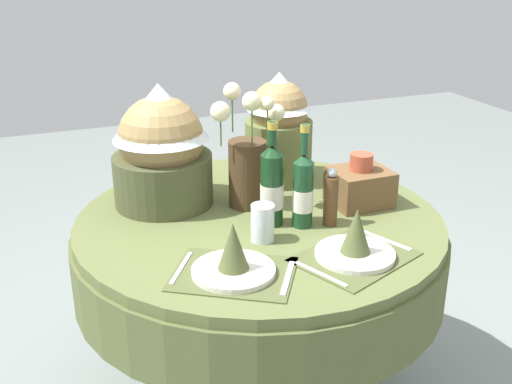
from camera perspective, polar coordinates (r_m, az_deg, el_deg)
dining_table at (r=2.22m, az=0.30°, el=-5.96°), size 1.28×1.28×0.76m
place_setting_left at (r=1.77m, az=-2.08°, el=-6.18°), size 0.43×0.40×0.16m
place_setting_right at (r=1.88m, az=9.05°, el=-4.65°), size 0.41×0.37×0.16m
flower_vase at (r=2.18m, az=-0.86°, el=3.00°), size 0.26×0.24×0.42m
wine_bottle_left at (r=2.04m, az=4.31°, el=0.20°), size 0.07×0.07×0.35m
wine_bottle_right at (r=2.04m, az=1.46°, el=0.61°), size 0.08×0.08×0.35m
tumbler_near_left at (r=1.96m, az=0.60°, el=-2.82°), size 0.08×0.08×0.12m
pepper_mill at (r=2.07m, az=6.83°, el=-0.61°), size 0.05×0.05×0.20m
gift_tub_back_left at (r=2.21m, az=-8.62°, el=4.39°), size 0.35×0.35×0.44m
gift_tub_back_right at (r=2.42m, az=2.09°, el=6.25°), size 0.26×0.26×0.43m
woven_basket_side_right at (r=2.26m, az=9.44°, el=0.64°), size 0.20×0.18×0.19m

